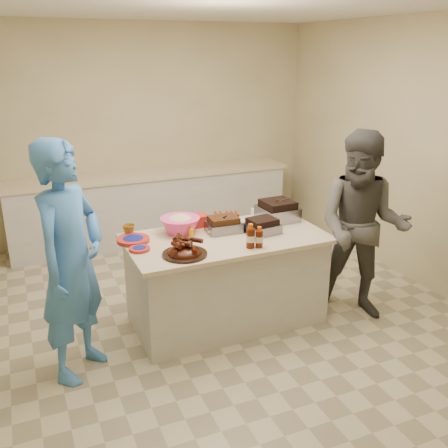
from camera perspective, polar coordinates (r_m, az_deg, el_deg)
name	(u,v)px	position (r m, az deg, el deg)	size (l,w,h in m)	color
room	(217,316)	(4.75, -0.86, -10.46)	(4.50, 5.00, 2.70)	#CEBF8D
back_counter	(152,206)	(6.51, -8.24, 2.03)	(3.60, 0.64, 0.90)	beige
island	(226,320)	(4.69, 0.24, -10.87)	(1.74, 0.91, 0.82)	beige
rib_platter	(185,255)	(3.97, -4.51, -3.56)	(0.36, 0.36, 0.14)	#3E1004
pulled_pork_tray	(224,232)	(4.46, -0.06, -0.88)	(0.30, 0.22, 0.09)	#47230F
brisket_tray	(262,233)	(4.44, 4.38, -1.02)	(0.28, 0.23, 0.08)	black
roasting_pan	(277,220)	(4.79, 6.11, 0.47)	(0.33, 0.33, 0.13)	gray
coleslaw_bowl	(180,233)	(4.44, -5.00, -1.02)	(0.35, 0.35, 0.24)	#F5408F
sausage_plate	(227,222)	(4.71, 0.33, 0.24)	(0.30, 0.30, 0.05)	silver
mac_cheese_dish	(272,216)	(4.91, 5.52, 0.97)	(0.34, 0.25, 0.09)	orange
bbq_bottle_a	(250,248)	(4.10, 3.02, -2.72)	(0.07, 0.07, 0.21)	#451204
bbq_bottle_b	(259,247)	(4.12, 4.02, -2.67)	(0.06, 0.06, 0.18)	#451204
mustard_bottle	(191,238)	(4.31, -3.74, -1.65)	(0.04, 0.04, 0.11)	#E39900
sauce_bowl	(215,234)	(4.40, -1.05, -1.14)	(0.13, 0.04, 0.13)	silver
plate_stack_large	(133,242)	(4.29, -10.33, -2.01)	(0.28, 0.28, 0.03)	#A5231A
plate_stack_small	(140,250)	(4.10, -9.63, -2.98)	(0.17, 0.17, 0.02)	#A5231A
plastic_cup	(129,236)	(4.44, -10.77, -1.32)	(0.11, 0.10, 0.11)	#8B6015
basket_stack	(196,226)	(4.60, -3.25, -0.25)	(0.21, 0.16, 0.11)	#A5231A
guest_blue	(83,368)	(4.21, -15.81, -15.59)	(0.66, 1.81, 0.43)	#407FCB
guest_gray	(354,312)	(4.97, 14.60, -9.73)	(0.84, 1.72, 0.65)	#504F49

